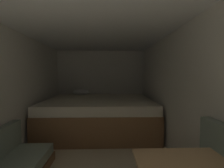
{
  "coord_description": "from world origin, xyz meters",
  "views": [
    {
      "loc": [
        0.2,
        -0.42,
        1.4
      ],
      "look_at": [
        0.29,
        2.58,
        1.22
      ],
      "focal_mm": 25.96,
      "sensor_mm": 36.0,
      "label": 1
    }
  ],
  "objects": [
    {
      "name": "ground_plane",
      "position": [
        0.0,
        2.08,
        0.0
      ],
      "size": [
        7.11,
        7.11,
        0.0
      ],
      "primitive_type": "plane",
      "color": "beige"
    },
    {
      "name": "wall_left",
      "position": [
        -1.36,
        2.08,
        1.07
      ],
      "size": [
        0.05,
        5.11,
        2.14
      ],
      "primitive_type": "cube",
      "color": "silver",
      "rests_on": "ground"
    },
    {
      "name": "wall_back",
      "position": [
        0.0,
        4.67,
        1.07
      ],
      "size": [
        2.77,
        0.05,
        2.14
      ],
      "primitive_type": "cube",
      "color": "silver",
      "rests_on": "ground"
    },
    {
      "name": "bed",
      "position": [
        -0.0,
        3.57,
        0.4
      ],
      "size": [
        2.55,
        2.05,
        0.96
      ],
      "color": "brown",
      "rests_on": "ground"
    },
    {
      "name": "ceiling_slab",
      "position": [
        0.0,
        2.08,
        2.16
      ],
      "size": [
        2.77,
        5.11,
        0.05
      ],
      "primitive_type": "cube",
      "color": "white",
      "rests_on": "wall_left"
    },
    {
      "name": "wall_right",
      "position": [
        1.36,
        2.08,
        1.07
      ],
      "size": [
        0.05,
        5.11,
        2.14
      ],
      "primitive_type": "cube",
      "color": "silver",
      "rests_on": "ground"
    }
  ]
}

